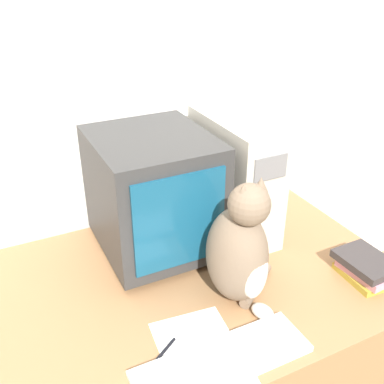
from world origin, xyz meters
name	(u,v)px	position (x,y,z in m)	size (l,w,h in m)	color
wall_back	(127,83)	(0.00, 0.98, 1.25)	(7.00, 0.05, 2.50)	silver
desk	(190,356)	(0.00, 0.46, 0.36)	(1.38, 0.91, 0.72)	#9E7047
crt_monitor	(154,194)	(-0.03, 0.67, 0.94)	(0.38, 0.44, 0.43)	#333333
computer_tower	(234,176)	(0.29, 0.66, 0.94)	(0.18, 0.43, 0.45)	beige
keyboard	(223,361)	(-0.08, 0.11, 0.73)	(0.48, 0.15, 0.02)	silver
cat	(240,251)	(0.09, 0.31, 0.90)	(0.28, 0.28, 0.42)	#7A6651
book_stack	(366,268)	(0.53, 0.21, 0.76)	(0.15, 0.19, 0.07)	gold
pen	(160,356)	(-0.22, 0.20, 0.72)	(0.12, 0.08, 0.01)	black
paper_sheet	(200,352)	(-0.11, 0.16, 0.72)	(0.24, 0.32, 0.00)	white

